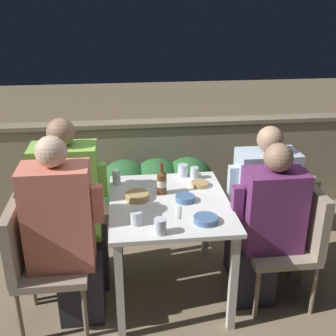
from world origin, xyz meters
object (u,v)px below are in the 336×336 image
(chair_left_near, at_px, (35,255))
(person_green_blouse, at_px, (73,208))
(chair_right_near, at_px, (294,235))
(beer_bottle, at_px, (162,182))
(person_coral_top, at_px, (65,234))
(chair_left_far, at_px, (46,226))
(chair_right_far, at_px, (285,212))
(person_blue_shirt, at_px, (260,204))
(person_purple_stripe, at_px, (266,226))
(potted_plant, at_px, (273,189))

(chair_left_near, relative_size, person_green_blouse, 0.66)
(chair_right_near, distance_m, beer_bottle, 0.99)
(person_coral_top, distance_m, chair_left_far, 0.43)
(person_coral_top, distance_m, chair_right_near, 1.56)
(chair_left_near, xyz_separation_m, beer_bottle, (0.86, 0.33, 0.32))
(chair_right_far, height_order, beer_bottle, beer_bottle)
(beer_bottle, bearing_deg, chair_right_near, -18.16)
(person_green_blouse, distance_m, person_blue_shirt, 1.38)
(beer_bottle, bearing_deg, person_coral_top, -152.99)
(chair_left_near, xyz_separation_m, person_purple_stripe, (1.54, 0.04, 0.08))
(chair_left_near, distance_m, chair_left_far, 0.36)
(chair_left_far, bearing_deg, person_purple_stripe, -11.70)
(chair_right_near, height_order, person_blue_shirt, person_blue_shirt)
(person_coral_top, bearing_deg, person_green_blouse, 87.62)
(chair_left_far, height_order, potted_plant, chair_left_far)
(person_green_blouse, distance_m, person_purple_stripe, 1.37)
(chair_left_near, xyz_separation_m, chair_right_near, (1.75, 0.04, 0.00))
(chair_left_near, bearing_deg, person_purple_stripe, 1.50)
(chair_right_near, height_order, beer_bottle, beer_bottle)
(person_purple_stripe, distance_m, person_blue_shirt, 0.32)
(person_purple_stripe, height_order, person_blue_shirt, person_blue_shirt)
(chair_left_near, xyz_separation_m, person_green_blouse, (0.22, 0.36, 0.14))
(chair_left_far, bearing_deg, potted_plant, 16.27)
(chair_right_far, bearing_deg, potted_plant, 77.99)
(person_green_blouse, distance_m, chair_right_near, 1.57)
(chair_left_near, distance_m, beer_bottle, 0.97)
(person_green_blouse, relative_size, beer_bottle, 5.61)
(person_purple_stripe, distance_m, beer_bottle, 0.79)
(chair_left_far, bearing_deg, chair_left_near, -92.40)
(person_coral_top, bearing_deg, beer_bottle, 27.01)
(potted_plant, bearing_deg, chair_left_far, -163.73)
(person_green_blouse, bearing_deg, chair_left_far, 180.00)
(person_coral_top, distance_m, potted_plant, 1.96)
(person_purple_stripe, relative_size, person_blue_shirt, 0.99)
(chair_left_near, relative_size, person_coral_top, 0.67)
(person_purple_stripe, xyz_separation_m, potted_plant, (0.38, 0.87, -0.15))
(person_coral_top, xyz_separation_m, potted_plant, (1.72, 0.91, -0.21))
(chair_left_near, height_order, person_blue_shirt, person_blue_shirt)
(chair_right_far, bearing_deg, beer_bottle, -178.60)
(person_blue_shirt, bearing_deg, chair_right_near, -64.69)
(chair_left_near, height_order, chair_right_near, same)
(person_purple_stripe, bearing_deg, chair_right_far, 50.51)
(chair_left_far, bearing_deg, person_blue_shirt, -0.02)
(beer_bottle, bearing_deg, potted_plant, 28.55)
(beer_bottle, bearing_deg, chair_left_near, -158.71)
(person_green_blouse, xyz_separation_m, person_blue_shirt, (1.38, -0.00, -0.05))
(chair_left_near, distance_m, person_blue_shirt, 1.64)
(chair_right_near, xyz_separation_m, chair_right_far, (0.06, 0.32, 0.00))
(chair_right_near, bearing_deg, person_green_blouse, 168.32)
(person_coral_top, relative_size, person_green_blouse, 1.00)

